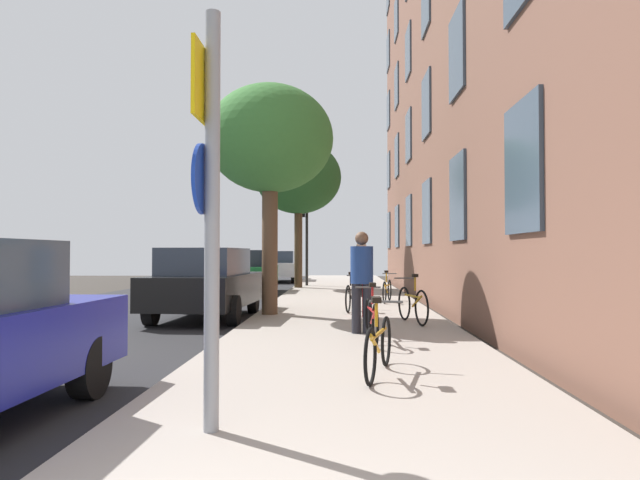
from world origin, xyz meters
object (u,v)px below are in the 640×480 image
at_px(car_1, 207,283).
at_px(traffic_light, 305,225).
at_px(pedestrian_1, 361,273).
at_px(car_3, 280,266).
at_px(tree_far, 298,178).
at_px(tree_near, 270,141).
at_px(bicycle_1, 372,319).
at_px(bicycle_3, 352,295).
at_px(bicycle_5, 361,285).
at_px(sign_post, 209,192).
at_px(bicycle_4, 387,290).
at_px(car_2, 250,271).
at_px(bicycle_0, 379,344).
at_px(bicycle_2, 413,304).
at_px(pedestrian_0, 362,275).

bearing_deg(car_1, traffic_light, 82.55).
xyz_separation_m(traffic_light, pedestrian_1, (2.02, -11.91, -1.66)).
bearing_deg(car_3, tree_far, -77.52).
relative_size(tree_near, bicycle_1, 3.16).
bearing_deg(traffic_light, bicycle_3, -80.18).
height_order(tree_far, car_3, tree_far).
bearing_deg(bicycle_5, bicycle_3, -94.87).
bearing_deg(tree_far, traffic_light, 83.78).
bearing_deg(sign_post, bicycle_4, 78.53).
bearing_deg(bicycle_3, pedestrian_1, -81.81).
bearing_deg(tree_far, bicycle_5, -60.99).
bearing_deg(car_2, sign_post, -81.75).
relative_size(pedestrian_1, car_2, 0.42).
distance_m(bicycle_5, car_2, 4.91).
height_order(bicycle_0, bicycle_4, bicycle_4).
distance_m(tree_near, bicycle_1, 5.76).
bearing_deg(car_1, bicycle_2, -18.23).
distance_m(bicycle_4, car_2, 6.94).
xyz_separation_m(tree_near, bicycle_4, (2.95, 3.26, -3.64)).
xyz_separation_m(tree_far, car_2, (-1.73, -1.71, -3.76)).
height_order(sign_post, bicycle_4, sign_post).
bearing_deg(pedestrian_0, bicycle_3, 91.52).
relative_size(tree_far, bicycle_0, 3.64).
height_order(bicycle_1, car_2, car_2).
xyz_separation_m(tree_far, bicycle_2, (3.16, -11.53, -4.10)).
bearing_deg(bicycle_2, car_2, 116.47).
bearing_deg(tree_far, car_2, -135.26).
bearing_deg(car_3, bicycle_4, -71.30).
bearing_deg(traffic_light, tree_far, -96.22).
distance_m(sign_post, car_1, 8.66).
bearing_deg(traffic_light, car_1, -97.45).
bearing_deg(tree_far, bicycle_3, -77.69).
height_order(bicycle_2, pedestrian_0, pedestrian_0).
bearing_deg(bicycle_5, car_3, 109.45).
bearing_deg(bicycle_4, bicycle_3, -113.83).
height_order(bicycle_2, car_3, car_3).
bearing_deg(sign_post, car_2, 98.25).
bearing_deg(car_1, bicycle_3, 15.27).
height_order(tree_far, bicycle_2, tree_far).
bearing_deg(bicycle_0, bicycle_5, 88.84).
bearing_deg(bicycle_2, pedestrian_0, -126.24).
xyz_separation_m(tree_far, bicycle_3, (1.99, -9.13, -4.12)).
relative_size(car_1, car_3, 0.96).
distance_m(bicycle_0, bicycle_3, 7.20).
bearing_deg(tree_near, bicycle_0, -72.02).
height_order(bicycle_5, pedestrian_0, pedestrian_0).
xyz_separation_m(bicycle_4, car_1, (-4.40, -3.31, 0.37)).
xyz_separation_m(traffic_light, bicycle_5, (2.24, -5.80, -2.26)).
relative_size(bicycle_4, bicycle_5, 0.96).
bearing_deg(pedestrian_1, traffic_light, 99.64).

